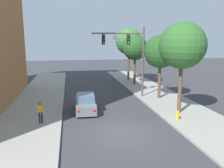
{
  "coord_description": "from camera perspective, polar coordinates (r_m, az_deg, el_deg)",
  "views": [
    {
      "loc": [
        -3.27,
        -14.39,
        6.24
      ],
      "look_at": [
        0.8,
        7.43,
        2.0
      ],
      "focal_mm": 36.76,
      "sensor_mm": 36.0,
      "label": 1
    }
  ],
  "objects": [
    {
      "name": "traffic_signal_mast",
      "position": [
        24.65,
        4.33,
        8.59
      ],
      "size": [
        5.65,
        0.38,
        7.5
      ],
      "color": "#514C47",
      "rests_on": "sidewalk_right"
    },
    {
      "name": "pedestrian_sidewalk_left_walker",
      "position": [
        17.93,
        -17.38,
        -6.47
      ],
      "size": [
        0.36,
        0.22,
        1.64
      ],
      "color": "#232847",
      "rests_on": "sidewalk_left"
    },
    {
      "name": "car_lead_grey",
      "position": [
        20.57,
        -6.59,
        -4.82
      ],
      "size": [
        1.94,
        4.29,
        1.6
      ],
      "color": "slate",
      "rests_on": "ground"
    },
    {
      "name": "street_tree_nearest",
      "position": [
        19.8,
        17.1,
        9.06
      ],
      "size": [
        3.86,
        3.86,
        7.6
      ],
      "color": "brown",
      "rests_on": "sidewalk_right"
    },
    {
      "name": "street_tree_third",
      "position": [
        32.06,
        5.77,
        8.92
      ],
      "size": [
        3.43,
        3.43,
        6.81
      ],
      "color": "brown",
      "rests_on": "sidewalk_right"
    },
    {
      "name": "sidewalk_right",
      "position": [
        18.45,
        22.51,
        -9.56
      ],
      "size": [
        5.0,
        60.0,
        0.15
      ],
      "primitive_type": "cube",
      "color": "#99968E",
      "rests_on": "ground"
    },
    {
      "name": "ground_plane",
      "position": [
        16.02,
        2.11,
        -12.12
      ],
      "size": [
        120.0,
        120.0,
        0.0
      ],
      "primitive_type": "plane",
      "color": "#38383D"
    },
    {
      "name": "fire_hydrant",
      "position": [
        18.75,
        15.96,
        -7.42
      ],
      "size": [
        0.48,
        0.24,
        0.72
      ],
      "color": "gold",
      "rests_on": "sidewalk_right"
    },
    {
      "name": "street_tree_second",
      "position": [
        24.55,
        11.98,
        7.84
      ],
      "size": [
        3.46,
        3.46,
        6.67
      ],
      "color": "brown",
      "rests_on": "sidewalk_right"
    },
    {
      "name": "sidewalk_left",
      "position": [
        15.98,
        -21.89,
        -12.7
      ],
      "size": [
        5.0,
        60.0,
        0.15
      ],
      "primitive_type": "cube",
      "color": "#99968E",
      "rests_on": "ground"
    },
    {
      "name": "street_tree_farthest",
      "position": [
        35.45,
        4.21,
        10.45
      ],
      "size": [
        3.97,
        3.97,
        7.9
      ],
      "color": "brown",
      "rests_on": "sidewalk_right"
    }
  ]
}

